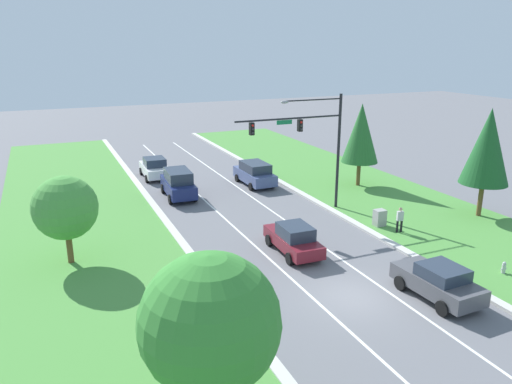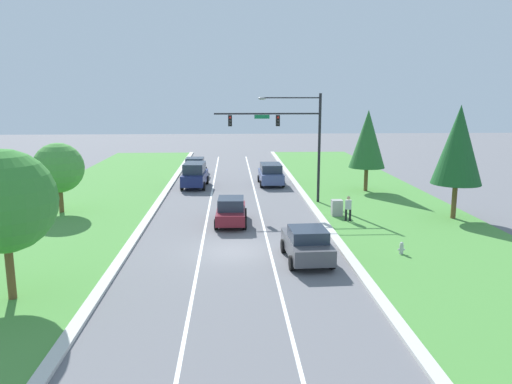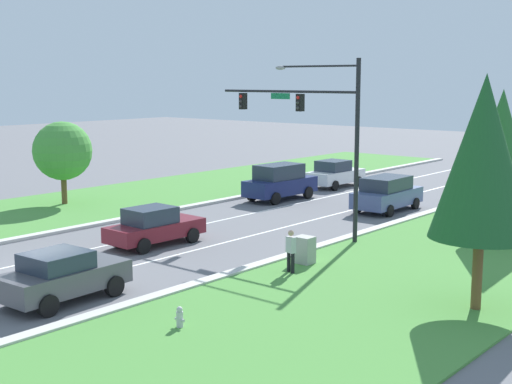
{
  "view_description": "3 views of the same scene",
  "coord_description": "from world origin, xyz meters",
  "views": [
    {
      "loc": [
        -12.5,
        -17.43,
        11.38
      ],
      "look_at": [
        -0.02,
        11.39,
        2.0
      ],
      "focal_mm": 35.0,
      "sensor_mm": 36.0,
      "label": 1
    },
    {
      "loc": [
        -0.19,
        -24.88,
        7.99
      ],
      "look_at": [
        1.55,
        9.36,
        1.31
      ],
      "focal_mm": 35.0,
      "sensor_mm": 36.0,
      "label": 2
    },
    {
      "loc": [
        22.88,
        -14.86,
        7.21
      ],
      "look_at": [
        0.47,
        11.76,
        1.7
      ],
      "focal_mm": 50.0,
      "sensor_mm": 36.0,
      "label": 3
    }
  ],
  "objects": [
    {
      "name": "traffic_signal_mast",
      "position": [
        4.15,
        11.6,
        5.4
      ],
      "size": [
        7.83,
        0.41,
        8.12
      ],
      "color": "black",
      "rests_on": "ground_plane"
    },
    {
      "name": "white_sedan",
      "position": [
        -3.79,
        25.12,
        0.9
      ],
      "size": [
        2.19,
        4.53,
        1.82
      ],
      "rotation": [
        0.0,
        0.0,
        -0.02
      ],
      "color": "white",
      "rests_on": "ground_plane"
    },
    {
      "name": "pedestrian",
      "position": [
        7.25,
        5.73,
        0.94
      ],
      "size": [
        0.43,
        0.33,
        1.69
      ],
      "rotation": [
        0.0,
        0.0,
        2.82
      ],
      "color": "black",
      "rests_on": "ground_plane"
    },
    {
      "name": "lane_stripe_inner_right",
      "position": [
        1.8,
        0.0,
        0.0
      ],
      "size": [
        0.14,
        81.0,
        0.01
      ],
      "color": "white",
      "rests_on": "ground_plane"
    },
    {
      "name": "burgundy_sedan",
      "position": [
        -0.21,
        5.63,
        0.85
      ],
      "size": [
        2.06,
        4.56,
        1.71
      ],
      "rotation": [
        0.0,
        0.0,
        -0.03
      ],
      "color": "maroon",
      "rests_on": "ground_plane"
    },
    {
      "name": "grass_verge_left",
      "position": [
        -10.9,
        0.0,
        0.04
      ],
      "size": [
        10.0,
        90.0,
        0.08
      ],
      "color": "#4C8E3D",
      "rests_on": "ground_plane"
    },
    {
      "name": "slate_blue_suv",
      "position": [
        3.4,
        19.54,
        0.98
      ],
      "size": [
        2.23,
        4.83,
        1.92
      ],
      "rotation": [
        0.0,
        0.0,
        0.01
      ],
      "color": "#475684",
      "rests_on": "ground_plane"
    },
    {
      "name": "utility_cabinet",
      "position": [
        6.83,
        7.17,
        0.57
      ],
      "size": [
        0.7,
        0.6,
        1.14
      ],
      "color": "#9E9E99",
      "rests_on": "ground_plane"
    },
    {
      "name": "conifer_far_right_tree",
      "position": [
        11.1,
        15.76,
        4.42
      ],
      "size": [
        2.97,
        2.97,
        6.82
      ],
      "color": "brown",
      "rests_on": "ground_plane"
    },
    {
      "name": "oak_near_left_tree",
      "position": [
        -8.87,
        -5.85,
        4.01
      ],
      "size": [
        4.0,
        4.0,
        6.02
      ],
      "color": "brown",
      "rests_on": "ground_plane"
    },
    {
      "name": "lane_stripe_inner_left",
      "position": [
        -1.8,
        0.0,
        0.0
      ],
      "size": [
        0.14,
        81.0,
        0.01
      ],
      "color": "white",
      "rests_on": "ground_plane"
    },
    {
      "name": "navy_suv",
      "position": [
        -3.38,
        18.58,
        1.11
      ],
      "size": [
        2.3,
        4.96,
        2.17
      ],
      "rotation": [
        0.0,
        0.0,
        -0.05
      ],
      "color": "navy",
      "rests_on": "ground_plane"
    },
    {
      "name": "graphite_sedan",
      "position": [
        3.48,
        -1.67,
        0.86
      ],
      "size": [
        2.26,
        4.37,
        1.69
      ],
      "rotation": [
        0.0,
        0.0,
        0.04
      ],
      "color": "#4C4C51",
      "rests_on": "ground_plane"
    },
    {
      "name": "conifer_near_right_tree",
      "position": [
        14.29,
        6.1,
        4.86
      ],
      "size": [
        3.16,
        3.16,
        7.41
      ],
      "color": "brown",
      "rests_on": "ground_plane"
    },
    {
      "name": "oak_far_left_tree",
      "position": [
        -11.84,
        9.14,
        3.15
      ],
      "size": [
        3.38,
        3.38,
        4.85
      ],
      "color": "brown",
      "rests_on": "ground_plane"
    },
    {
      "name": "curb_strip_right",
      "position": [
        5.65,
        0.0,
        0.07
      ],
      "size": [
        0.5,
        90.0,
        0.15
      ],
      "color": "beige",
      "rests_on": "ground_plane"
    },
    {
      "name": "ground_plane",
      "position": [
        0.0,
        0.0,
        0.0
      ],
      "size": [
        160.0,
        160.0,
        0.0
      ],
      "primitive_type": "plane",
      "color": "slate"
    },
    {
      "name": "fire_hydrant",
      "position": [
        8.39,
        -1.09,
        0.34
      ],
      "size": [
        0.34,
        0.2,
        0.7
      ],
      "color": "#B7B7BC",
      "rests_on": "ground_plane"
    },
    {
      "name": "curb_strip_left",
      "position": [
        -5.65,
        0.0,
        0.07
      ],
      "size": [
        0.5,
        90.0,
        0.15
      ],
      "color": "beige",
      "rests_on": "ground_plane"
    }
  ]
}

